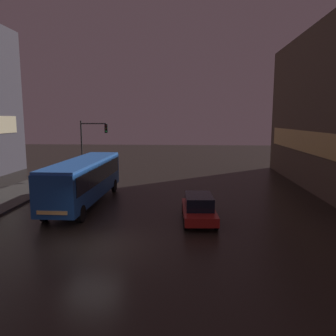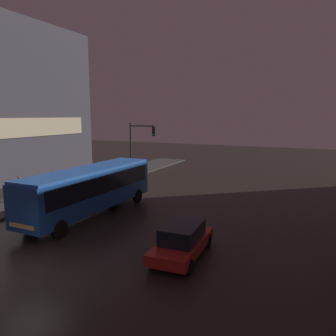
{
  "view_description": "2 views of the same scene",
  "coord_description": "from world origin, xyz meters",
  "px_view_note": "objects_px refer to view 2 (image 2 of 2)",
  "views": [
    {
      "loc": [
        4.48,
        -14.15,
        5.88
      ],
      "look_at": [
        2.87,
        9.78,
        2.26
      ],
      "focal_mm": 35.0,
      "sensor_mm": 36.0,
      "label": 1
    },
    {
      "loc": [
        10.49,
        -8.87,
        6.43
      ],
      "look_at": [
        0.94,
        11.44,
        2.8
      ],
      "focal_mm": 35.0,
      "sensor_mm": 36.0,
      "label": 2
    }
  ],
  "objects_px": {
    "bus_near": "(90,186)",
    "car_taxi": "(182,240)",
    "pedestrian_near": "(20,186)",
    "traffic_light_main": "(139,142)"
  },
  "relations": [
    {
      "from": "bus_near",
      "to": "car_taxi",
      "type": "height_order",
      "value": "bus_near"
    },
    {
      "from": "car_taxi",
      "to": "pedestrian_near",
      "type": "height_order",
      "value": "pedestrian_near"
    },
    {
      "from": "pedestrian_near",
      "to": "bus_near",
      "type": "bearing_deg",
      "value": 54.01
    },
    {
      "from": "bus_near",
      "to": "pedestrian_near",
      "type": "distance_m",
      "value": 6.62
    },
    {
      "from": "bus_near",
      "to": "traffic_light_main",
      "type": "relative_size",
      "value": 1.91
    },
    {
      "from": "car_taxi",
      "to": "traffic_light_main",
      "type": "relative_size",
      "value": 0.79
    },
    {
      "from": "bus_near",
      "to": "traffic_light_main",
      "type": "distance_m",
      "value": 11.89
    },
    {
      "from": "car_taxi",
      "to": "pedestrian_near",
      "type": "bearing_deg",
      "value": -16.92
    },
    {
      "from": "car_taxi",
      "to": "pedestrian_near",
      "type": "distance_m",
      "value": 14.79
    },
    {
      "from": "traffic_light_main",
      "to": "bus_near",
      "type": "bearing_deg",
      "value": -75.45
    }
  ]
}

